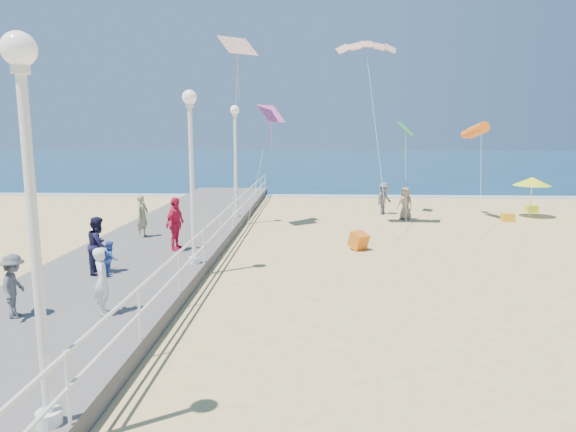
{
  "coord_description": "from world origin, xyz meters",
  "views": [
    {
      "loc": [
        -1.67,
        -15.49,
        4.47
      ],
      "look_at": [
        -2.5,
        2.0,
        1.6
      ],
      "focal_mm": 32.0,
      "sensor_mm": 36.0,
      "label": 1
    }
  ],
  "objects_px": {
    "spectator_6": "(142,216)",
    "beach_walker_a": "(384,198)",
    "beach_chair_right": "(508,217)",
    "beach_chair_left": "(531,209)",
    "woman_holding_toddler": "(103,281)",
    "beach_walker_c": "(405,203)",
    "box_kite": "(359,242)",
    "lamp_post_far": "(235,149)",
    "spectator_7": "(99,245)",
    "spectator_3": "(175,224)",
    "toddler_held": "(111,259)",
    "lamp_post_near": "(31,195)",
    "lamp_post_mid": "(191,159)",
    "beach_umbrella": "(532,181)",
    "spectator_2": "(14,286)"
  },
  "relations": [
    {
      "from": "woman_holding_toddler",
      "to": "spectator_6",
      "type": "distance_m",
      "value": 8.77
    },
    {
      "from": "spectator_6",
      "to": "beach_walker_c",
      "type": "height_order",
      "value": "spectator_6"
    },
    {
      "from": "lamp_post_near",
      "to": "beach_chair_right",
      "type": "height_order",
      "value": "lamp_post_near"
    },
    {
      "from": "lamp_post_near",
      "to": "lamp_post_mid",
      "type": "height_order",
      "value": "same"
    },
    {
      "from": "box_kite",
      "to": "spectator_7",
      "type": "bearing_deg",
      "value": 174.98
    },
    {
      "from": "lamp_post_far",
      "to": "beach_walker_c",
      "type": "xyz_separation_m",
      "value": [
        8.47,
        1.84,
        -2.81
      ]
    },
    {
      "from": "beach_walker_c",
      "to": "box_kite",
      "type": "bearing_deg",
      "value": -71.57
    },
    {
      "from": "woman_holding_toddler",
      "to": "spectator_2",
      "type": "xyz_separation_m",
      "value": [
        -1.88,
        -0.29,
        -0.05
      ]
    },
    {
      "from": "beach_chair_left",
      "to": "beach_chair_right",
      "type": "distance_m",
      "value": 3.92
    },
    {
      "from": "woman_holding_toddler",
      "to": "beach_walker_c",
      "type": "bearing_deg",
      "value": -50.94
    },
    {
      "from": "spectator_3",
      "to": "beach_walker_c",
      "type": "xyz_separation_m",
      "value": [
        9.51,
        9.09,
        -0.49
      ]
    },
    {
      "from": "spectator_6",
      "to": "beach_walker_a",
      "type": "distance_m",
      "value": 13.66
    },
    {
      "from": "beach_chair_right",
      "to": "lamp_post_mid",
      "type": "bearing_deg",
      "value": -142.02
    },
    {
      "from": "lamp_post_mid",
      "to": "spectator_7",
      "type": "xyz_separation_m",
      "value": [
        -2.5,
        -1.23,
        -2.43
      ]
    },
    {
      "from": "lamp_post_far",
      "to": "beach_chair_right",
      "type": "xyz_separation_m",
      "value": [
        13.59,
        1.61,
        -3.46
      ]
    },
    {
      "from": "spectator_6",
      "to": "beach_walker_c",
      "type": "relative_size",
      "value": 0.99
    },
    {
      "from": "beach_walker_c",
      "to": "box_kite",
      "type": "relative_size",
      "value": 2.83
    },
    {
      "from": "woman_holding_toddler",
      "to": "box_kite",
      "type": "relative_size",
      "value": 2.56
    },
    {
      "from": "spectator_6",
      "to": "beach_chair_right",
      "type": "distance_m",
      "value": 17.84
    },
    {
      "from": "woman_holding_toddler",
      "to": "beach_chair_left",
      "type": "relative_size",
      "value": 2.79
    },
    {
      "from": "lamp_post_far",
      "to": "beach_chair_right",
      "type": "height_order",
      "value": "lamp_post_far"
    },
    {
      "from": "lamp_post_far",
      "to": "beach_chair_left",
      "type": "distance_m",
      "value": 17.06
    },
    {
      "from": "toddler_held",
      "to": "beach_chair_left",
      "type": "bearing_deg",
      "value": -62.39
    },
    {
      "from": "spectator_7",
      "to": "beach_walker_a",
      "type": "xyz_separation_m",
      "value": [
        10.12,
        13.85,
        -0.35
      ]
    },
    {
      "from": "lamp_post_mid",
      "to": "box_kite",
      "type": "xyz_separation_m",
      "value": [
        5.47,
        3.82,
        -3.36
      ]
    },
    {
      "from": "woman_holding_toddler",
      "to": "toddler_held",
      "type": "bearing_deg",
      "value": -64.41
    },
    {
      "from": "toddler_held",
      "to": "spectator_3",
      "type": "relative_size",
      "value": 0.43
    },
    {
      "from": "toddler_held",
      "to": "beach_walker_a",
      "type": "bearing_deg",
      "value": -45.82
    },
    {
      "from": "beach_chair_left",
      "to": "lamp_post_mid",
      "type": "bearing_deg",
      "value": -139.55
    },
    {
      "from": "spectator_6",
      "to": "lamp_post_far",
      "type": "bearing_deg",
      "value": -15.62
    },
    {
      "from": "lamp_post_near",
      "to": "lamp_post_mid",
      "type": "distance_m",
      "value": 9.0
    },
    {
      "from": "toddler_held",
      "to": "lamp_post_far",
      "type": "bearing_deg",
      "value": -23.04
    },
    {
      "from": "beach_walker_c",
      "to": "beach_umbrella",
      "type": "relative_size",
      "value": 0.79
    },
    {
      "from": "beach_umbrella",
      "to": "beach_chair_left",
      "type": "height_order",
      "value": "beach_umbrella"
    },
    {
      "from": "toddler_held",
      "to": "spectator_6",
      "type": "relative_size",
      "value": 0.48
    },
    {
      "from": "lamp_post_far",
      "to": "woman_holding_toddler",
      "type": "height_order",
      "value": "lamp_post_far"
    },
    {
      "from": "spectator_6",
      "to": "beach_chair_right",
      "type": "bearing_deg",
      "value": -53.47
    },
    {
      "from": "lamp_post_mid",
      "to": "beach_umbrella",
      "type": "distance_m",
      "value": 19.42
    },
    {
      "from": "lamp_post_far",
      "to": "beach_umbrella",
      "type": "height_order",
      "value": "lamp_post_far"
    },
    {
      "from": "lamp_post_far",
      "to": "beach_walker_c",
      "type": "bearing_deg",
      "value": 12.26
    },
    {
      "from": "toddler_held",
      "to": "beach_umbrella",
      "type": "height_order",
      "value": "beach_umbrella"
    },
    {
      "from": "lamp_post_near",
      "to": "beach_chair_left",
      "type": "bearing_deg",
      "value": 54.73
    },
    {
      "from": "box_kite",
      "to": "beach_chair_right",
      "type": "height_order",
      "value": "box_kite"
    },
    {
      "from": "spectator_2",
      "to": "spectator_6",
      "type": "relative_size",
      "value": 0.86
    },
    {
      "from": "toddler_held",
      "to": "beach_walker_c",
      "type": "bearing_deg",
      "value": -50.78
    },
    {
      "from": "lamp_post_near",
      "to": "woman_holding_toddler",
      "type": "xyz_separation_m",
      "value": [
        -1.0,
        4.4,
        -2.49
      ]
    },
    {
      "from": "beach_walker_a",
      "to": "spectator_3",
      "type": "bearing_deg",
      "value": -176.44
    },
    {
      "from": "lamp_post_near",
      "to": "beach_chair_left",
      "type": "height_order",
      "value": "lamp_post_near"
    },
    {
      "from": "beach_chair_right",
      "to": "beach_chair_left",
      "type": "bearing_deg",
      "value": 51.39
    },
    {
      "from": "beach_walker_c",
      "to": "beach_walker_a",
      "type": "bearing_deg",
      "value": 157.11
    }
  ]
}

